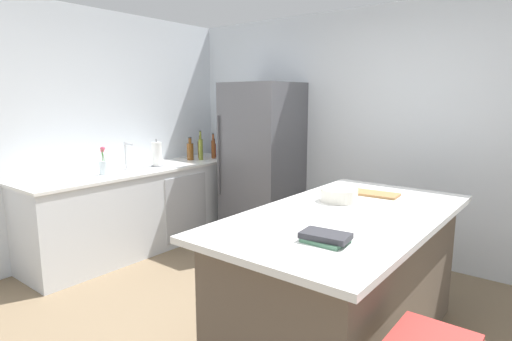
% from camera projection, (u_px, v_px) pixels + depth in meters
% --- Properties ---
extents(wall_rear, '(6.00, 0.10, 2.60)m').
position_uv_depth(wall_rear, '(376.00, 134.00, 4.38)').
color(wall_rear, silver).
rests_on(wall_rear, ground_plane).
extents(wall_left, '(0.10, 6.00, 2.60)m').
position_uv_depth(wall_left, '(53.00, 136.00, 4.14)').
color(wall_left, silver).
rests_on(wall_left, ground_plane).
extents(counter_run_left, '(0.68, 2.65, 0.91)m').
position_uv_depth(counter_run_left, '(145.00, 207.00, 4.66)').
color(counter_run_left, silver).
rests_on(counter_run_left, ground_plane).
extents(kitchen_island, '(1.08, 2.05, 0.93)m').
position_uv_depth(kitchen_island, '(344.00, 279.00, 2.77)').
color(kitchen_island, brown).
rests_on(kitchen_island, ground_plane).
extents(refrigerator, '(0.78, 0.75, 1.85)m').
position_uv_depth(refrigerator, '(262.00, 162.00, 4.86)').
color(refrigerator, '#56565B').
rests_on(refrigerator, ground_plane).
extents(sink_faucet, '(0.15, 0.05, 0.30)m').
position_uv_depth(sink_faucet, '(126.00, 155.00, 4.45)').
color(sink_faucet, silver).
rests_on(sink_faucet, counter_run_left).
extents(flower_vase, '(0.09, 0.09, 0.29)m').
position_uv_depth(flower_vase, '(103.00, 166.00, 4.17)').
color(flower_vase, silver).
rests_on(flower_vase, counter_run_left).
extents(paper_towel_roll, '(0.14, 0.14, 0.31)m').
position_uv_depth(paper_towel_roll, '(157.00, 155.00, 4.68)').
color(paper_towel_roll, gray).
rests_on(paper_towel_roll, counter_run_left).
extents(wine_bottle, '(0.07, 0.07, 0.36)m').
position_uv_depth(wine_bottle, '(223.00, 146.00, 5.44)').
color(wine_bottle, '#19381E').
rests_on(wine_bottle, counter_run_left).
extents(hot_sauce_bottle, '(0.04, 0.04, 0.24)m').
position_uv_depth(hot_sauce_bottle, '(214.00, 150.00, 5.41)').
color(hot_sauce_bottle, red).
rests_on(hot_sauce_bottle, counter_run_left).
extents(vinegar_bottle, '(0.05, 0.05, 0.32)m').
position_uv_depth(vinegar_bottle, '(213.00, 148.00, 5.30)').
color(vinegar_bottle, '#994C23').
rests_on(vinegar_bottle, counter_run_left).
extents(syrup_bottle, '(0.06, 0.06, 0.29)m').
position_uv_depth(syrup_bottle, '(200.00, 149.00, 5.32)').
color(syrup_bottle, '#5B3319').
rests_on(syrup_bottle, counter_run_left).
extents(olive_oil_bottle, '(0.06, 0.06, 0.37)m').
position_uv_depth(olive_oil_bottle, '(201.00, 148.00, 5.17)').
color(olive_oil_bottle, olive).
rests_on(olive_oil_bottle, counter_run_left).
extents(whiskey_bottle, '(0.08, 0.08, 0.28)m').
position_uv_depth(whiskey_bottle, '(190.00, 151.00, 5.16)').
color(whiskey_bottle, brown).
rests_on(whiskey_bottle, counter_run_left).
extents(cookbook_stack, '(0.26, 0.18, 0.05)m').
position_uv_depth(cookbook_stack, '(325.00, 237.00, 2.14)').
color(cookbook_stack, '#4C7F60').
rests_on(cookbook_stack, kitchen_island).
extents(mixing_bowl, '(0.27, 0.27, 0.09)m').
position_uv_depth(mixing_bowl, '(339.00, 195.00, 2.99)').
color(mixing_bowl, silver).
rests_on(mixing_bowl, kitchen_island).
extents(cutting_board, '(0.37, 0.22, 0.02)m').
position_uv_depth(cutting_board, '(374.00, 194.00, 3.19)').
color(cutting_board, '#9E7042').
rests_on(cutting_board, kitchen_island).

